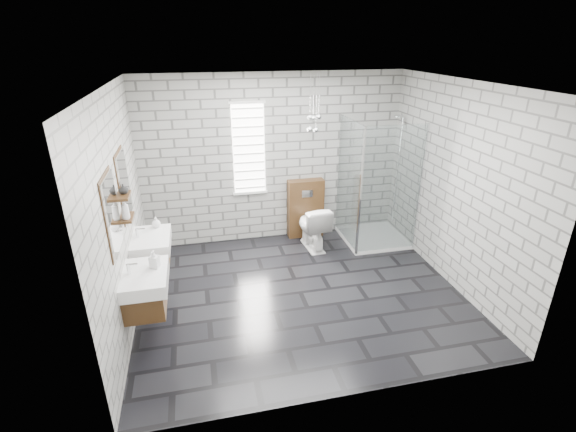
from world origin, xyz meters
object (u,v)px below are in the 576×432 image
object	(u,v)px
vanity_left	(142,280)
shower_enclosure	(372,215)
cistern_panel	(305,208)
toilet	(313,226)
vanity_right	(148,243)

from	to	relation	value
vanity_left	shower_enclosure	size ratio (longest dim) A/B	0.77
cistern_panel	toilet	bearing A→B (deg)	-90.00
cistern_panel	toilet	distance (m)	0.47
vanity_left	toilet	bearing A→B (deg)	35.60
vanity_left	cistern_panel	xyz separation A→B (m)	(2.42, 2.19, -0.26)
shower_enclosure	toilet	size ratio (longest dim) A/B	2.76
vanity_right	shower_enclosure	xyz separation A→B (m)	(3.41, 0.77, -0.25)
toilet	vanity_left	bearing A→B (deg)	30.09
cistern_panel	vanity_left	bearing A→B (deg)	-137.93
vanity_right	toilet	xyz separation A→B (m)	(2.42, 0.83, -0.39)
vanity_right	cistern_panel	world-z (taller)	vanity_right
cistern_panel	shower_enclosure	world-z (taller)	shower_enclosure
shower_enclosure	toilet	bearing A→B (deg)	176.23
cistern_panel	shower_enclosure	xyz separation A→B (m)	(0.99, -0.52, 0.00)
vanity_left	toilet	distance (m)	3.00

